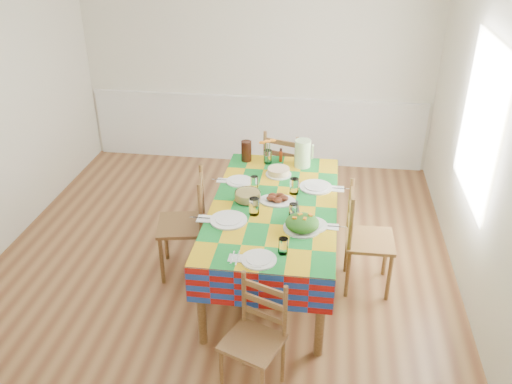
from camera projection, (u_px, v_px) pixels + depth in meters
room at (216, 138)px, 4.68m from camera, size 4.58×5.08×2.78m
wainscot at (256, 127)px, 7.25m from camera, size 4.41×0.06×0.92m
window_right at (480, 122)px, 4.59m from camera, size 0.00×1.40×1.40m
dining_table at (274, 213)px, 4.82m from camera, size 1.10×2.05×0.80m
setting_near_head at (267, 254)px, 4.05m from camera, size 0.44×0.29×0.13m
setting_left_near at (237, 215)px, 4.55m from camera, size 0.57×0.34×0.15m
setting_left_far at (244, 181)px, 5.10m from camera, size 0.47×0.28×0.12m
setting_right_near at (306, 220)px, 4.49m from camera, size 0.49×0.28×0.13m
setting_right_far at (309, 187)px, 5.00m from camera, size 0.58×0.33×0.15m
meat_platter at (277, 199)px, 4.81m from camera, size 0.33×0.24×0.06m
salad_platter at (302, 224)px, 4.39m from camera, size 0.31×0.31×0.13m
pasta_bowl at (248, 196)px, 4.82m from camera, size 0.23×0.23×0.08m
cake at (279, 172)px, 5.28m from camera, size 0.25×0.25×0.07m
serving_utensils at (295, 210)px, 4.68m from camera, size 0.14×0.31×0.01m
flower_vase at (268, 153)px, 5.48m from camera, size 0.17×0.14×0.27m
hot_sauce at (281, 155)px, 5.53m from camera, size 0.03×0.03×0.14m
green_pitcher at (303, 153)px, 5.40m from camera, size 0.16×0.16×0.28m
tea_pitcher at (246, 151)px, 5.54m from camera, size 0.11×0.11×0.21m
name_card at (256, 267)px, 3.94m from camera, size 0.08×0.03×0.02m
chair_near at (255, 339)px, 3.82m from camera, size 0.49×0.48×0.87m
chair_far at (285, 172)px, 6.06m from camera, size 0.54×0.53×0.99m
chair_left at (187, 225)px, 5.03m from camera, size 0.51×0.53×1.03m
chair_right at (365, 240)px, 4.82m from camera, size 0.43×0.45×1.00m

